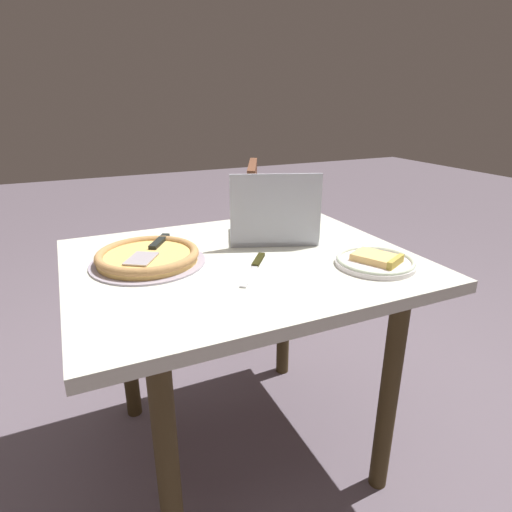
{
  "coord_description": "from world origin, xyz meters",
  "views": [
    {
      "loc": [
        0.46,
        1.12,
        1.2
      ],
      "look_at": [
        -0.03,
        0.05,
        0.76
      ],
      "focal_mm": 29.66,
      "sensor_mm": 36.0,
      "label": 1
    }
  ],
  "objects": [
    {
      "name": "ground_plane",
      "position": [
        0.0,
        0.0,
        0.0
      ],
      "size": [
        12.0,
        12.0,
        0.0
      ],
      "primitive_type": "plane",
      "color": "#635761"
    },
    {
      "name": "dining_table",
      "position": [
        0.0,
        0.0,
        0.64
      ],
      "size": [
        1.03,
        0.85,
        0.74
      ],
      "color": "beige",
      "rests_on": "ground_plane"
    },
    {
      "name": "laptop",
      "position": [
        -0.16,
        -0.11,
        0.79
      ],
      "size": [
        0.35,
        0.31,
        0.24
      ],
      "color": "#B0B4C5",
      "rests_on": "dining_table"
    },
    {
      "name": "pizza_plate",
      "position": [
        -0.34,
        0.22,
        0.75
      ],
      "size": [
        0.23,
        0.23,
        0.04
      ],
      "color": "white",
      "rests_on": "dining_table"
    },
    {
      "name": "pizza_tray",
      "position": [
        0.27,
        -0.08,
        0.76
      ],
      "size": [
        0.34,
        0.34,
        0.04
      ],
      "color": "#A79DAF",
      "rests_on": "dining_table"
    },
    {
      "name": "table_knife",
      "position": [
        -0.01,
        0.08,
        0.74
      ],
      "size": [
        0.16,
        0.21,
        0.01
      ],
      "color": "silver",
      "rests_on": "dining_table"
    },
    {
      "name": "chair_near",
      "position": [
        -0.27,
        -0.82,
        0.5
      ],
      "size": [
        0.6,
        0.6,
        0.9
      ],
      "color": "brown",
      "rests_on": "ground_plane"
    }
  ]
}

